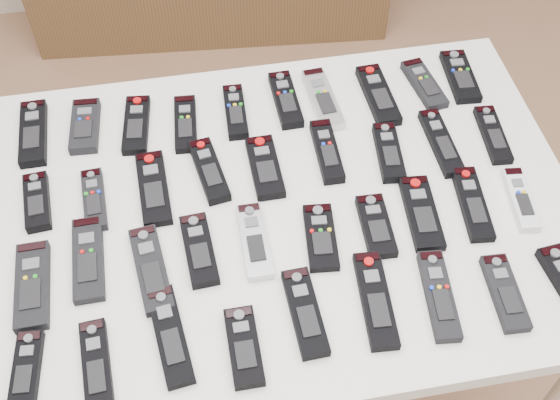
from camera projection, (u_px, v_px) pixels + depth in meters
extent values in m
cube|color=white|center=(280.00, 212.00, 1.48)|extent=(1.25, 0.88, 0.04)
cylinder|color=beige|center=(57.00, 217.00, 1.96)|extent=(0.04, 0.04, 0.74)
cylinder|color=beige|center=(444.00, 163.00, 2.08)|extent=(0.04, 0.04, 0.74)
cube|color=black|center=(33.00, 133.00, 1.58)|extent=(0.06, 0.19, 0.02)
cube|color=black|center=(85.00, 126.00, 1.59)|extent=(0.07, 0.16, 0.02)
cube|color=black|center=(136.00, 125.00, 1.60)|extent=(0.07, 0.18, 0.02)
cube|color=black|center=(185.00, 124.00, 1.60)|extent=(0.06, 0.17, 0.02)
cube|color=black|center=(235.00, 112.00, 1.62)|extent=(0.05, 0.16, 0.02)
cube|color=black|center=(286.00, 100.00, 1.65)|extent=(0.05, 0.17, 0.02)
cube|color=#B7B7BC|center=(323.00, 99.00, 1.65)|extent=(0.06, 0.20, 0.02)
cube|color=black|center=(378.00, 95.00, 1.66)|extent=(0.06, 0.19, 0.02)
cube|color=black|center=(424.00, 84.00, 1.68)|extent=(0.07, 0.17, 0.02)
cube|color=black|center=(460.00, 76.00, 1.70)|extent=(0.07, 0.18, 0.02)
cube|color=black|center=(37.00, 202.00, 1.46)|extent=(0.06, 0.15, 0.02)
cube|color=black|center=(94.00, 200.00, 1.46)|extent=(0.05, 0.16, 0.02)
cube|color=black|center=(154.00, 188.00, 1.48)|extent=(0.07, 0.20, 0.02)
cube|color=black|center=(209.00, 171.00, 1.51)|extent=(0.08, 0.18, 0.02)
cube|color=black|center=(265.00, 167.00, 1.52)|extent=(0.06, 0.17, 0.02)
cube|color=black|center=(327.00, 151.00, 1.55)|extent=(0.05, 0.17, 0.02)
cube|color=black|center=(389.00, 152.00, 1.54)|extent=(0.07, 0.16, 0.02)
cube|color=black|center=(441.00, 143.00, 1.56)|extent=(0.05, 0.19, 0.02)
cube|color=black|center=(493.00, 135.00, 1.58)|extent=(0.06, 0.17, 0.02)
cube|color=black|center=(32.00, 286.00, 1.34)|extent=(0.06, 0.19, 0.02)
cube|color=black|center=(88.00, 259.00, 1.37)|extent=(0.06, 0.19, 0.02)
cube|color=black|center=(151.00, 269.00, 1.36)|extent=(0.08, 0.20, 0.02)
cube|color=black|center=(199.00, 250.00, 1.39)|extent=(0.06, 0.17, 0.02)
cube|color=#B7B7BC|center=(255.00, 241.00, 1.40)|extent=(0.05, 0.18, 0.02)
cube|color=black|center=(321.00, 237.00, 1.41)|extent=(0.07, 0.16, 0.02)
cube|color=black|center=(376.00, 226.00, 1.42)|extent=(0.06, 0.15, 0.02)
cube|color=black|center=(421.00, 213.00, 1.44)|extent=(0.08, 0.19, 0.02)
cube|color=black|center=(472.00, 204.00, 1.46)|extent=(0.07, 0.19, 0.02)
cube|color=silver|center=(520.00, 199.00, 1.47)|extent=(0.06, 0.16, 0.02)
cube|color=black|center=(26.00, 371.00, 1.23)|extent=(0.06, 0.15, 0.02)
cube|color=black|center=(97.00, 366.00, 1.24)|extent=(0.06, 0.18, 0.02)
cube|color=black|center=(170.00, 336.00, 1.27)|extent=(0.08, 0.20, 0.02)
cube|color=black|center=(244.00, 347.00, 1.26)|extent=(0.06, 0.15, 0.02)
cube|color=black|center=(305.00, 312.00, 1.30)|extent=(0.06, 0.18, 0.02)
cube|color=black|center=(376.00, 300.00, 1.32)|extent=(0.07, 0.21, 0.02)
cube|color=black|center=(439.00, 295.00, 1.32)|extent=(0.07, 0.19, 0.02)
cube|color=black|center=(505.00, 293.00, 1.33)|extent=(0.06, 0.16, 0.02)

